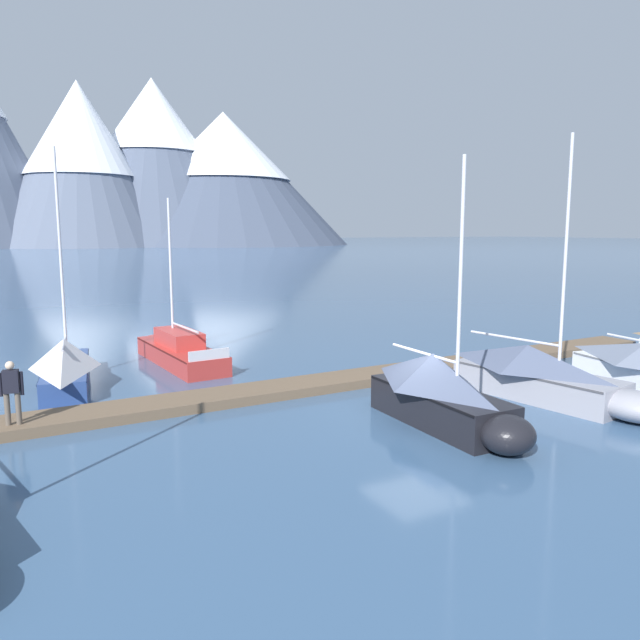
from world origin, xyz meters
The scene contains 10 objects.
ground_plane centered at (0.00, 0.00, 0.00)m, with size 700.00×700.00×0.00m, color #38567A.
mountain_east_summit centered at (15.55, 199.27, 28.00)m, with size 58.85×58.85×52.20m.
mountain_rear_spur centered at (41.50, 209.57, 30.33)m, with size 77.00×77.00×57.84m.
mountain_north_horn centered at (65.00, 202.71, 25.11)m, with size 90.04×90.04×47.29m.
dock centered at (0.00, 4.00, 0.14)m, with size 30.00×2.46×0.30m.
sailboat_second_berth centered at (-8.64, 8.45, 0.82)m, with size 2.28×6.78×8.15m.
sailboat_mid_dock_port centered at (-4.29, 10.22, 0.52)m, with size 2.19×7.09×6.59m.
sailboat_mid_dock_starboard centered at (0.00, -1.18, 0.92)m, with size 1.87×5.54×7.20m.
sailboat_far_berth centered at (4.50, -0.69, 0.78)m, with size 2.83×6.97×8.13m.
person_on_dock centered at (-10.40, 3.44, 1.26)m, with size 0.58×0.29×1.69m.
Camera 1 is at (-10.52, -13.80, 5.33)m, focal length 34.15 mm.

